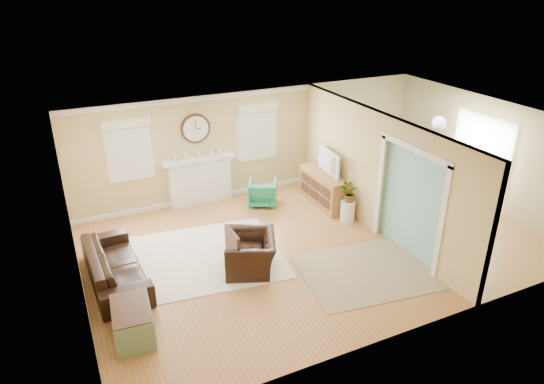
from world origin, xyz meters
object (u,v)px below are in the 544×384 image
object	(u,v)px
sofa	(115,265)
green_chair	(263,193)
credenza	(324,188)
dining_table	(425,194)
eames_chair	(250,253)

from	to	relation	value
sofa	green_chair	world-z (taller)	sofa
green_chair	credenza	distance (m)	1.49
credenza	green_chair	bearing A→B (deg)	155.86
credenza	dining_table	distance (m)	2.39
eames_chair	green_chair	distance (m)	2.82
sofa	dining_table	xyz separation A→B (m)	(7.17, 0.03, -0.01)
credenza	dining_table	bearing A→B (deg)	-28.97
sofa	dining_table	world-z (taller)	sofa
credenza	dining_table	xyz separation A→B (m)	(2.09, -1.16, -0.08)
sofa	credenza	xyz separation A→B (m)	(5.08, 1.19, 0.07)
sofa	dining_table	bearing A→B (deg)	-91.88
sofa	eames_chair	world-z (taller)	eames_chair
sofa	green_chair	bearing A→B (deg)	-66.41
eames_chair	dining_table	world-z (taller)	eames_chair
green_chair	sofa	bearing A→B (deg)	53.55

